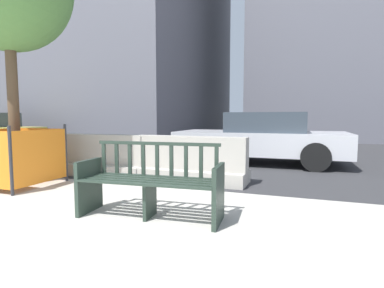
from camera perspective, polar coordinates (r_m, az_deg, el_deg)
The scene contains 7 objects.
ground_plane at distance 2.98m, azimuth -25.87°, elevation -18.77°, with size 200.00×200.00×0.00m, color #B7B2A8.
street_asphalt at distance 10.85m, azimuth 8.80°, elevation -1.25°, with size 120.00×12.00×0.01m, color #333335.
street_bench at distance 3.60m, azimuth -7.91°, elevation -7.56°, with size 1.72×0.63×0.88m.
jersey_barrier_centre at distance 5.51m, azimuth 0.18°, elevation -3.72°, with size 2.02×0.75×0.84m.
jersey_barrier_left at distance 6.45m, azimuth -16.94°, elevation -2.66°, with size 2.01×0.70×0.84m.
construction_fence at distance 6.05m, azimuth -30.52°, elevation -1.82°, with size 1.18×1.18×1.06m.
car_sedan_far at distance 7.95m, azimuth 13.05°, elevation 1.12°, with size 4.22×1.97×1.31m.
Camera 1 is at (1.98, -1.90, 1.18)m, focal length 28.00 mm.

